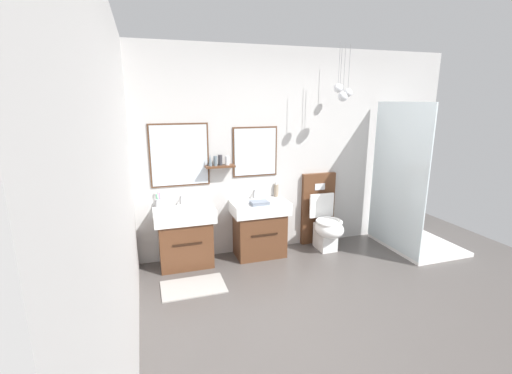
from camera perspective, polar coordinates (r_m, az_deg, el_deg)
ground_plane at (r=3.69m, az=18.61°, el=-20.15°), size 5.60×5.15×0.10m
wall_back at (r=4.77m, az=6.10°, el=5.81°), size 4.40×0.63×2.62m
wall_left at (r=2.51m, az=-21.88°, el=-2.52°), size 0.12×3.95×2.62m
bath_mat at (r=4.03m, az=-10.06°, el=-15.54°), size 0.68×0.44×0.01m
vanity_sink_left at (r=4.39m, az=-11.33°, el=-7.64°), size 0.71×0.45×0.72m
tap_on_left_sink at (r=4.41m, az=-11.83°, el=-1.92°), size 0.03×0.13×0.11m
vanity_sink_right at (r=4.58m, az=0.55°, el=-6.45°), size 0.71×0.45×0.72m
tap_on_right_sink at (r=4.60m, az=-0.07°, el=-0.98°), size 0.03×0.13×0.11m
toilet at (r=4.92m, az=10.76°, el=-5.34°), size 0.48×0.62×1.00m
toothbrush_cup at (r=4.39m, az=-15.38°, el=-2.44°), size 0.07×0.07×0.21m
soap_dispenser at (r=4.69m, az=3.27°, el=-0.54°), size 0.06×0.06×0.20m
folded_hand_towel at (r=4.34m, az=0.58°, el=-2.55°), size 0.22×0.16×0.04m
shower_tray at (r=5.21m, az=23.50°, el=-4.63°), size 0.88×1.03×1.95m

